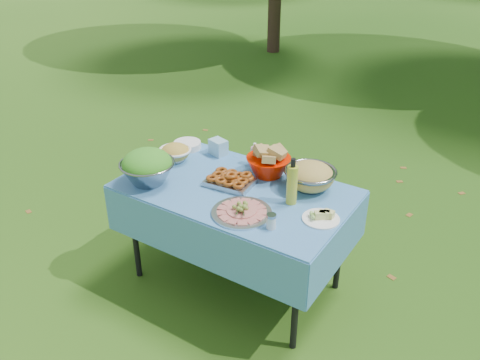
% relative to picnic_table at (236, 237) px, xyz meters
% --- Properties ---
extents(ground, '(80.00, 80.00, 0.00)m').
position_rel_picnic_table_xyz_m(ground, '(0.00, 0.00, -0.38)').
color(ground, '#0F3609').
rests_on(ground, ground).
extents(picnic_table, '(1.46, 0.86, 0.76)m').
position_rel_picnic_table_xyz_m(picnic_table, '(0.00, 0.00, 0.00)').
color(picnic_table, '#84C7FF').
rests_on(picnic_table, ground).
extents(salad_bowl, '(0.45, 0.45, 0.23)m').
position_rel_picnic_table_xyz_m(salad_bowl, '(-0.51, -0.24, 0.50)').
color(salad_bowl, gray).
rests_on(salad_bowl, picnic_table).
extents(pasta_bowl_white, '(0.24, 0.24, 0.12)m').
position_rel_picnic_table_xyz_m(pasta_bowl_white, '(-0.57, 0.10, 0.44)').
color(pasta_bowl_white, white).
rests_on(pasta_bowl_white, picnic_table).
extents(plate_stack, '(0.24, 0.24, 0.05)m').
position_rel_picnic_table_xyz_m(plate_stack, '(-0.62, 0.30, 0.41)').
color(plate_stack, white).
rests_on(plate_stack, picnic_table).
extents(wipes_box, '(0.14, 0.12, 0.11)m').
position_rel_picnic_table_xyz_m(wipes_box, '(-0.37, 0.34, 0.44)').
color(wipes_box, '#96CCE8').
rests_on(wipes_box, picnic_table).
extents(sanitizer_bottle, '(0.07, 0.07, 0.16)m').
position_rel_picnic_table_xyz_m(sanitizer_bottle, '(-0.07, 0.35, 0.46)').
color(sanitizer_bottle, pink).
rests_on(sanitizer_bottle, picnic_table).
extents(bread_bowl, '(0.32, 0.32, 0.20)m').
position_rel_picnic_table_xyz_m(bread_bowl, '(0.09, 0.27, 0.48)').
color(bread_bowl, red).
rests_on(bread_bowl, picnic_table).
extents(pasta_bowl_steel, '(0.36, 0.36, 0.17)m').
position_rel_picnic_table_xyz_m(pasta_bowl_steel, '(0.40, 0.26, 0.47)').
color(pasta_bowl_steel, gray).
rests_on(pasta_bowl_steel, picnic_table).
extents(fried_tray, '(0.32, 0.24, 0.07)m').
position_rel_picnic_table_xyz_m(fried_tray, '(-0.05, 0.02, 0.42)').
color(fried_tray, '#A7A6AB').
rests_on(fried_tray, picnic_table).
extents(charcuterie_platter, '(0.41, 0.41, 0.08)m').
position_rel_picnic_table_xyz_m(charcuterie_platter, '(0.19, -0.23, 0.42)').
color(charcuterie_platter, silver).
rests_on(charcuterie_platter, picnic_table).
extents(oil_bottle, '(0.08, 0.08, 0.30)m').
position_rel_picnic_table_xyz_m(oil_bottle, '(0.38, 0.03, 0.53)').
color(oil_bottle, gold).
rests_on(oil_bottle, picnic_table).
extents(cheese_plate, '(0.23, 0.23, 0.06)m').
position_rel_picnic_table_xyz_m(cheese_plate, '(0.61, -0.04, 0.41)').
color(cheese_plate, white).
rests_on(cheese_plate, picnic_table).
extents(shaker, '(0.07, 0.07, 0.09)m').
position_rel_picnic_table_xyz_m(shaker, '(0.41, -0.27, 0.43)').
color(shaker, silver).
rests_on(shaker, picnic_table).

